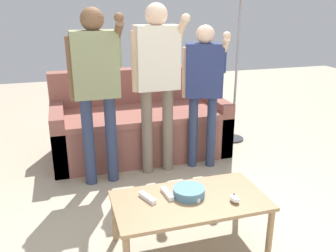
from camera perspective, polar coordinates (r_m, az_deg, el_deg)
name	(u,v)px	position (r m, az deg, el deg)	size (l,w,h in m)	color
ground_plane	(206,228)	(2.87, 6.11, -15.84)	(12.00, 12.00, 0.00)	tan
couch	(139,125)	(4.08, -4.63, 0.12)	(1.90, 0.89, 0.92)	brown
coffee_table	(190,205)	(2.48, 3.55, -12.46)	(1.03, 0.54, 0.39)	#997551
snack_bowl	(189,192)	(2.48, 3.36, -10.45)	(0.22, 0.22, 0.06)	teal
game_remote_nunchuk	(235,199)	(2.45, 10.60, -11.33)	(0.06, 0.09, 0.05)	white
player_left	(96,78)	(3.22, -11.43, 7.52)	(0.48, 0.31, 1.61)	#2D3856
player_center	(157,71)	(3.40, -1.77, 8.82)	(0.49, 0.35, 1.64)	#756656
player_right	(204,81)	(3.55, 5.74, 7.14)	(0.42, 0.38, 1.45)	#2D3856
game_remote_wand_near	(195,195)	(2.47, 4.33, -10.99)	(0.06, 0.15, 0.03)	white
game_remote_wand_far	(147,198)	(2.44, -3.32, -11.35)	(0.09, 0.16, 0.03)	white
game_remote_wand_spare	(167,193)	(2.49, -0.13, -10.72)	(0.05, 0.17, 0.03)	white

